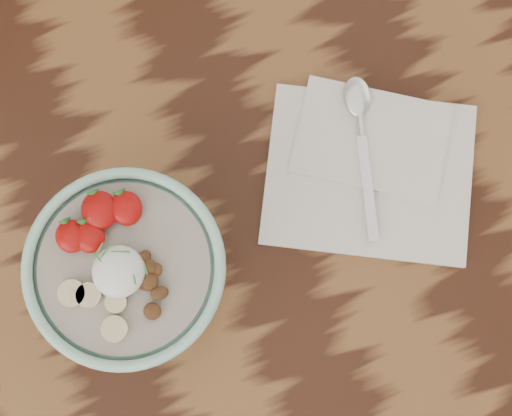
# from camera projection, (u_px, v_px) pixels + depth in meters

# --- Properties ---
(table) EXTENTS (1.60, 0.90, 0.75)m
(table) POSITION_uv_depth(u_px,v_px,m) (115.00, 319.00, 0.90)
(table) COLOR black
(table) RESTS_ON ground
(breakfast_bowl) EXTENTS (0.20, 0.20, 0.13)m
(breakfast_bowl) POSITION_uv_depth(u_px,v_px,m) (130.00, 270.00, 0.75)
(breakfast_bowl) COLOR #9FD6C1
(breakfast_bowl) RESTS_ON table
(napkin) EXTENTS (0.30, 0.28, 0.01)m
(napkin) POSITION_uv_depth(u_px,v_px,m) (369.00, 167.00, 0.83)
(napkin) COLOR white
(napkin) RESTS_ON table
(spoon) EXTENTS (0.08, 0.19, 0.01)m
(spoon) POSITION_uv_depth(u_px,v_px,m) (360.00, 119.00, 0.82)
(spoon) COLOR silver
(spoon) RESTS_ON napkin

